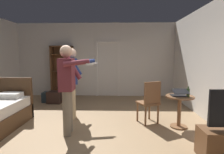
# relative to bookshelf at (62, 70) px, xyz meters

# --- Properties ---
(ground_plane) EXTENTS (7.39, 7.39, 0.00)m
(ground_plane) POSITION_rel_bookshelf_xyz_m (1.24, -3.20, -1.03)
(ground_plane) COLOR #997A56
(wall_back) EXTENTS (6.22, 0.12, 2.79)m
(wall_back) POSITION_rel_bookshelf_xyz_m (1.24, 0.23, 0.36)
(wall_back) COLOR silver
(wall_back) RESTS_ON ground_plane
(doorway_frame) EXTENTS (0.93, 0.08, 2.13)m
(doorway_frame) POSITION_rel_bookshelf_xyz_m (1.71, 0.15, 0.19)
(doorway_frame) COLOR white
(doorway_frame) RESTS_ON ground_plane
(bookshelf) EXTENTS (0.82, 0.32, 1.92)m
(bookshelf) POSITION_rel_bookshelf_xyz_m (0.00, 0.00, 0.00)
(bookshelf) COLOR brown
(bookshelf) RESTS_ON ground_plane
(side_table) EXTENTS (0.60, 0.60, 0.70)m
(side_table) POSITION_rel_bookshelf_xyz_m (3.44, -2.91, -0.57)
(side_table) COLOR brown
(side_table) RESTS_ON ground_plane
(laptop) EXTENTS (0.32, 0.33, 0.17)m
(laptop) POSITION_rel_bookshelf_xyz_m (3.41, -2.95, -0.28)
(laptop) COLOR black
(laptop) RESTS_ON side_table
(bottle_on_table) EXTENTS (0.06, 0.06, 0.22)m
(bottle_on_table) POSITION_rel_bookshelf_xyz_m (3.58, -2.99, -0.24)
(bottle_on_table) COLOR #2B481B
(bottle_on_table) RESTS_ON side_table
(wooden_chair) EXTENTS (0.56, 0.56, 0.99)m
(wooden_chair) POSITION_rel_bookshelf_xyz_m (2.84, -2.72, -0.49)
(wooden_chair) COLOR brown
(wooden_chair) RESTS_ON ground_plane
(person_blue_shirt) EXTENTS (0.68, 0.54, 1.76)m
(person_blue_shirt) POSITION_rel_bookshelf_xyz_m (1.12, -3.30, -0.02)
(person_blue_shirt) COLOR gray
(person_blue_shirt) RESTS_ON ground_plane
(person_striped_shirt) EXTENTS (0.82, 0.59, 1.74)m
(person_striped_shirt) POSITION_rel_bookshelf_xyz_m (0.98, -2.36, -0.03)
(person_striped_shirt) COLOR tan
(person_striped_shirt) RESTS_ON ground_plane
(suitcase_dark) EXTENTS (0.58, 0.36, 0.34)m
(suitcase_dark) POSITION_rel_bookshelf_xyz_m (-0.14, -0.83, -0.87)
(suitcase_dark) COLOR #1E2D38
(suitcase_dark) RESTS_ON ground_plane
(suitcase_small) EXTENTS (0.47, 0.41, 0.39)m
(suitcase_small) POSITION_rel_bookshelf_xyz_m (0.02, -0.97, -0.84)
(suitcase_small) COLOR black
(suitcase_small) RESTS_ON ground_plane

